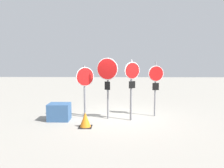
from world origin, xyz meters
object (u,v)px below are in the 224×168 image
stop_sign_3 (156,79)px  traffic_cone_0 (85,120)px  stop_sign_0 (85,82)px  storage_crate (59,112)px  stop_sign_2 (132,80)px  stop_sign_1 (107,74)px

stop_sign_3 → traffic_cone_0: 3.41m
stop_sign_3 → traffic_cone_0: (-2.75, -1.52, -1.32)m
stop_sign_0 → traffic_cone_0: 1.82m
stop_sign_0 → traffic_cone_0: stop_sign_0 is taller
storage_crate → stop_sign_2: bearing=0.2°
stop_sign_1 → stop_sign_2: 1.00m
stop_sign_2 → stop_sign_0: bearing=137.9°
stop_sign_1 → storage_crate: bearing=-156.1°
storage_crate → stop_sign_0: bearing=25.4°
traffic_cone_0 → storage_crate: (-1.16, 0.87, 0.07)m
stop_sign_2 → traffic_cone_0: size_ratio=4.48×
stop_sign_0 → stop_sign_1: size_ratio=0.87×
stop_sign_3 → stop_sign_2: bearing=-159.7°
stop_sign_3 → traffic_cone_0: stop_sign_3 is taller
stop_sign_0 → traffic_cone_0: (0.18, -1.33, -1.23)m
stop_sign_1 → stop_sign_2: bearing=4.0°
stop_sign_0 → traffic_cone_0: bearing=-115.1°
stop_sign_0 → stop_sign_2: bearing=-46.4°
stop_sign_2 → stop_sign_3: 1.23m
traffic_cone_0 → stop_sign_0: bearing=97.8°
stop_sign_0 → storage_crate: bearing=172.5°
stop_sign_0 → stop_sign_1: (0.93, -0.23, 0.31)m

